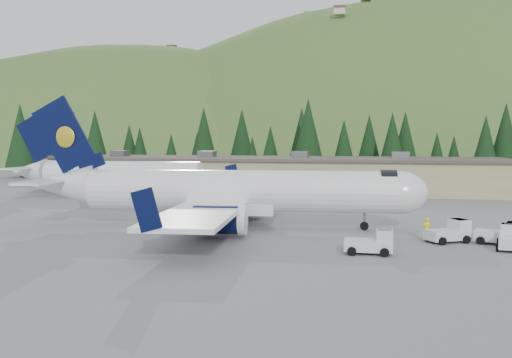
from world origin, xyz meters
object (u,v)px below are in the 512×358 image
object	(u,v)px
airliner	(230,192)
baggage_tug_b	(502,234)
second_airliner	(103,173)
baggage_tug_d	(451,232)
ramp_worker	(427,229)
baggage_tug_c	(511,238)
terminal_building	(268,173)
baggage_tug_a	(373,243)

from	to	relation	value
airliner	baggage_tug_b	xyz separation A→B (m)	(22.23, -3.49, -2.41)
airliner	second_airliner	bearing A→B (deg)	131.63
second_airliner	baggage_tug_b	distance (m)	52.79
baggage_tug_d	ramp_worker	distance (m)	1.80
second_airliner	baggage_tug_c	distance (m)	53.91
airliner	terminal_building	world-z (taller)	airliner
airliner	baggage_tug_a	size ratio (longest dim) A/B	10.90
airliner	baggage_tug_b	distance (m)	22.63
terminal_building	ramp_worker	xyz separation A→B (m)	(20.74, -41.04, -1.71)
baggage_tug_b	terminal_building	xyz separation A→B (m)	(-26.19, 41.60, 1.84)
second_airliner	terminal_building	xyz separation A→B (m)	(19.91, 16.00, -0.70)
baggage_tug_b	second_airliner	bearing A→B (deg)	168.66
ramp_worker	baggage_tug_c	bearing A→B (deg)	133.64
airliner	baggage_tug_d	distance (m)	18.98
airliner	second_airliner	size ratio (longest dim) A/B	1.31
baggage_tug_b	ramp_worker	world-z (taller)	ramp_worker
second_airliner	baggage_tug_d	size ratio (longest dim) A/B	7.48
airliner	baggage_tug_d	bearing A→B (deg)	-15.73
second_airliner	terminal_building	world-z (taller)	second_airliner
baggage_tug_c	terminal_building	size ratio (longest dim) A/B	0.05
baggage_tug_b	terminal_building	world-z (taller)	terminal_building
baggage_tug_d	baggage_tug_c	bearing A→B (deg)	-57.78
baggage_tug_d	baggage_tug_a	bearing A→B (deg)	-165.80
baggage_tug_d	ramp_worker	bearing A→B (deg)	136.30
terminal_building	second_airliner	bearing A→B (deg)	-141.22
baggage_tug_d	terminal_building	bearing A→B (deg)	87.00
terminal_building	baggage_tug_d	size ratio (longest dim) A/B	19.32
second_airliner	baggage_tug_a	distance (m)	48.27
baggage_tug_c	baggage_tug_d	world-z (taller)	baggage_tug_d
baggage_tug_a	terminal_building	size ratio (longest dim) A/B	0.05
second_airliner	ramp_worker	distance (m)	47.81
baggage_tug_b	baggage_tug_c	bearing A→B (deg)	-63.62
second_airliner	baggage_tug_d	bearing A→B (deg)	-30.94
baggage_tug_b	ramp_worker	xyz separation A→B (m)	(-5.45, 0.55, 0.13)
baggage_tug_b	ramp_worker	bearing A→B (deg)	-168.11
baggage_tug_b	terminal_building	bearing A→B (deg)	139.89
baggage_tug_a	ramp_worker	size ratio (longest dim) A/B	1.82
airliner	ramp_worker	xyz separation A→B (m)	(16.78, -2.94, -2.28)
baggage_tug_b	baggage_tug_c	xyz separation A→B (m)	(0.27, -1.79, -0.00)
baggage_tug_c	baggage_tug_d	bearing A→B (deg)	75.68
baggage_tug_c	terminal_building	bearing A→B (deg)	43.34
baggage_tug_c	terminal_building	distance (m)	50.85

